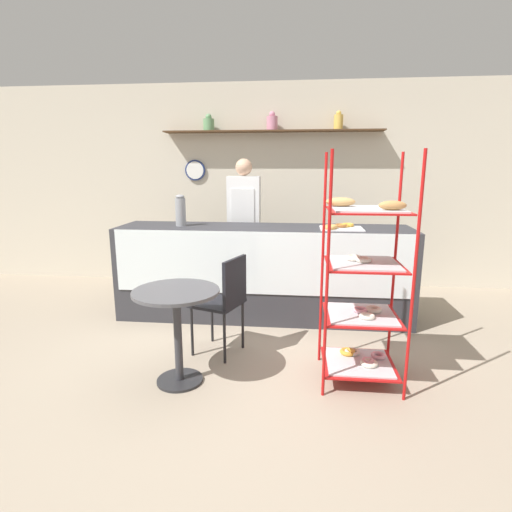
{
  "coord_description": "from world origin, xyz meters",
  "views": [
    {
      "loc": [
        0.36,
        -2.98,
        1.59
      ],
      "look_at": [
        0.0,
        0.41,
        0.84
      ],
      "focal_mm": 28.0,
      "sensor_mm": 36.0,
      "label": 1
    }
  ],
  "objects_px": {
    "coffee_carafe": "(181,211)",
    "cafe_table": "(177,314)",
    "donut_tray_counter": "(339,227)",
    "person_worker": "(244,224)",
    "pastry_rack": "(363,287)",
    "cafe_chair": "(226,296)"
  },
  "relations": [
    {
      "from": "person_worker",
      "to": "donut_tray_counter",
      "type": "bearing_deg",
      "value": -31.25
    },
    {
      "from": "pastry_rack",
      "to": "cafe_table",
      "type": "relative_size",
      "value": 2.35
    },
    {
      "from": "cafe_chair",
      "to": "pastry_rack",
      "type": "bearing_deg",
      "value": 94.11
    },
    {
      "from": "pastry_rack",
      "to": "cafe_chair",
      "type": "bearing_deg",
      "value": 164.28
    },
    {
      "from": "cafe_chair",
      "to": "coffee_carafe",
      "type": "bearing_deg",
      "value": -125.65
    },
    {
      "from": "cafe_chair",
      "to": "donut_tray_counter",
      "type": "bearing_deg",
      "value": 151.08
    },
    {
      "from": "cafe_table",
      "to": "donut_tray_counter",
      "type": "xyz_separation_m",
      "value": [
        1.29,
        1.4,
        0.47
      ]
    },
    {
      "from": "cafe_chair",
      "to": "cafe_table",
      "type": "bearing_deg",
      "value": -8.5
    },
    {
      "from": "pastry_rack",
      "to": "person_worker",
      "type": "bearing_deg",
      "value": 121.55
    },
    {
      "from": "person_worker",
      "to": "cafe_table",
      "type": "distance_m",
      "value": 2.09
    },
    {
      "from": "cafe_table",
      "to": "donut_tray_counter",
      "type": "bearing_deg",
      "value": 47.28
    },
    {
      "from": "coffee_carafe",
      "to": "donut_tray_counter",
      "type": "xyz_separation_m",
      "value": [
        1.66,
        -0.05,
        -0.14
      ]
    },
    {
      "from": "donut_tray_counter",
      "to": "person_worker",
      "type": "bearing_deg",
      "value": 148.75
    },
    {
      "from": "pastry_rack",
      "to": "cafe_table",
      "type": "xyz_separation_m",
      "value": [
        -1.36,
        -0.2,
        -0.19
      ]
    },
    {
      "from": "cafe_table",
      "to": "person_worker",
      "type": "bearing_deg",
      "value": 83.65
    },
    {
      "from": "coffee_carafe",
      "to": "cafe_table",
      "type": "bearing_deg",
      "value": -75.43
    },
    {
      "from": "pastry_rack",
      "to": "cafe_chair",
      "type": "xyz_separation_m",
      "value": [
        -1.08,
        0.31,
        -0.2
      ]
    },
    {
      "from": "coffee_carafe",
      "to": "donut_tray_counter",
      "type": "bearing_deg",
      "value": -1.75
    },
    {
      "from": "person_worker",
      "to": "donut_tray_counter",
      "type": "xyz_separation_m",
      "value": [
        1.06,
        -0.64,
        0.07
      ]
    },
    {
      "from": "person_worker",
      "to": "cafe_chair",
      "type": "bearing_deg",
      "value": -88.33
    },
    {
      "from": "cafe_table",
      "to": "coffee_carafe",
      "type": "xyz_separation_m",
      "value": [
        -0.38,
        1.45,
        0.61
      ]
    },
    {
      "from": "donut_tray_counter",
      "to": "cafe_table",
      "type": "bearing_deg",
      "value": -132.72
    }
  ]
}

